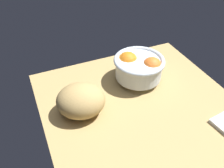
{
  "coord_description": "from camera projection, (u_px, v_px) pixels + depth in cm",
  "views": [
    {
      "loc": [
        44.13,
        -32.25,
        57.92
      ],
      "look_at": [
        -14.9,
        -6.81,
        5.0
      ],
      "focal_mm": 38.96,
      "sensor_mm": 36.0,
      "label": 1
    }
  ],
  "objects": [
    {
      "name": "ground_plane",
      "position": [
        149.0,
        121.0,
        0.79
      ],
      "size": [
        76.3,
        64.51,
        3.0
      ],
      "primitive_type": "cube",
      "color": "tan"
    },
    {
      "name": "bread_loaf",
      "position": [
        81.0,
        100.0,
        0.77
      ],
      "size": [
        17.64,
        18.9,
        10.37
      ],
      "primitive_type": "ellipsoid",
      "rotation": [
        0.0,
        0.0,
        4.42
      ],
      "color": "tan",
      "rests_on": "ground"
    },
    {
      "name": "fruit_bowl",
      "position": [
        139.0,
        67.0,
        0.89
      ],
      "size": [
        18.62,
        18.62,
        10.96
      ],
      "color": "silver",
      "rests_on": "ground"
    }
  ]
}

